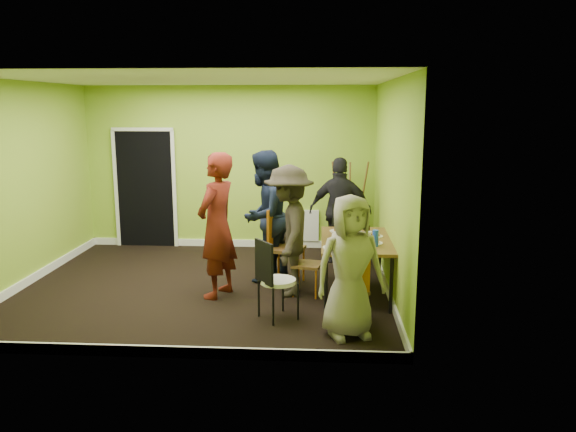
# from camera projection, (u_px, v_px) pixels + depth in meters

# --- Properties ---
(ground) EXTENTS (5.00, 5.00, 0.00)m
(ground) POSITION_uv_depth(u_px,v_px,m) (206.00, 286.00, 7.79)
(ground) COLOR black
(ground) RESTS_ON ground
(room_walls) EXTENTS (5.04, 4.54, 2.82)m
(room_walls) POSITION_uv_depth(u_px,v_px,m) (203.00, 216.00, 7.64)
(room_walls) COLOR #8EB72F
(room_walls) RESTS_ON ground
(dining_table) EXTENTS (0.90, 1.50, 0.75)m
(dining_table) POSITION_uv_depth(u_px,v_px,m) (356.00, 243.00, 7.34)
(dining_table) COLOR black
(dining_table) RESTS_ON ground
(chair_left_far) EXTENTS (0.54, 0.53, 1.07)m
(chair_left_far) POSITION_uv_depth(u_px,v_px,m) (281.00, 241.00, 7.84)
(chair_left_far) COLOR orange
(chair_left_far) RESTS_ON ground
(chair_left_near) EXTENTS (0.43, 0.43, 0.88)m
(chair_left_near) POSITION_uv_depth(u_px,v_px,m) (302.00, 258.00, 7.39)
(chair_left_near) COLOR orange
(chair_left_near) RESTS_ON ground
(chair_back_end) EXTENTS (0.41, 0.48, 0.97)m
(chair_back_end) POSITION_uv_depth(u_px,v_px,m) (345.00, 222.00, 8.73)
(chair_back_end) COLOR orange
(chair_back_end) RESTS_ON ground
(chair_front_end) EXTENTS (0.41, 0.41, 0.91)m
(chair_front_end) POSITION_uv_depth(u_px,v_px,m) (352.00, 283.00, 6.30)
(chair_front_end) COLOR orange
(chair_front_end) RESTS_ON ground
(chair_bentwood) EXTENTS (0.52, 0.52, 0.96)m
(chair_bentwood) POSITION_uv_depth(u_px,v_px,m) (273.00, 276.00, 6.49)
(chair_bentwood) COLOR black
(chair_bentwood) RESTS_ON ground
(easel) EXTENTS (0.63, 0.59, 1.56)m
(easel) POSITION_uv_depth(u_px,v_px,m) (349.00, 207.00, 9.50)
(easel) COLOR brown
(easel) RESTS_ON ground
(plate_near_left) EXTENTS (0.25, 0.25, 0.01)m
(plate_near_left) POSITION_uv_depth(u_px,v_px,m) (339.00, 231.00, 7.77)
(plate_near_left) COLOR white
(plate_near_left) RESTS_ON dining_table
(plate_near_right) EXTENTS (0.26, 0.26, 0.01)m
(plate_near_right) POSITION_uv_depth(u_px,v_px,m) (333.00, 248.00, 6.88)
(plate_near_right) COLOR white
(plate_near_right) RESTS_ON dining_table
(plate_far_back) EXTENTS (0.24, 0.24, 0.01)m
(plate_far_back) POSITION_uv_depth(u_px,v_px,m) (352.00, 229.00, 7.89)
(plate_far_back) COLOR white
(plate_far_back) RESTS_ON dining_table
(plate_far_front) EXTENTS (0.24, 0.24, 0.01)m
(plate_far_front) POSITION_uv_depth(u_px,v_px,m) (358.00, 251.00, 6.74)
(plate_far_front) COLOR white
(plate_far_front) RESTS_ON dining_table
(plate_wall_back) EXTENTS (0.23, 0.23, 0.01)m
(plate_wall_back) POSITION_uv_depth(u_px,v_px,m) (374.00, 236.00, 7.47)
(plate_wall_back) COLOR white
(plate_wall_back) RESTS_ON dining_table
(plate_wall_front) EXTENTS (0.24, 0.24, 0.01)m
(plate_wall_front) POSITION_uv_depth(u_px,v_px,m) (373.00, 243.00, 7.10)
(plate_wall_front) COLOR white
(plate_wall_front) RESTS_ON dining_table
(thermos) EXTENTS (0.07, 0.07, 0.22)m
(thermos) POSITION_uv_depth(u_px,v_px,m) (352.00, 230.00, 7.37)
(thermos) COLOR white
(thermos) RESTS_ON dining_table
(blue_bottle) EXTENTS (0.08, 0.08, 0.21)m
(blue_bottle) POSITION_uv_depth(u_px,v_px,m) (375.00, 238.00, 6.94)
(blue_bottle) COLOR blue
(blue_bottle) RESTS_ON dining_table
(orange_bottle) EXTENTS (0.04, 0.04, 0.08)m
(orange_bottle) POSITION_uv_depth(u_px,v_px,m) (356.00, 233.00, 7.50)
(orange_bottle) COLOR orange
(orange_bottle) RESTS_ON dining_table
(glass_mid) EXTENTS (0.07, 0.07, 0.10)m
(glass_mid) POSITION_uv_depth(u_px,v_px,m) (350.00, 233.00, 7.48)
(glass_mid) COLOR black
(glass_mid) RESTS_ON dining_table
(glass_back) EXTENTS (0.06, 0.06, 0.10)m
(glass_back) POSITION_uv_depth(u_px,v_px,m) (368.00, 229.00, 7.71)
(glass_back) COLOR black
(glass_back) RESTS_ON dining_table
(glass_front) EXTENTS (0.07, 0.07, 0.10)m
(glass_front) POSITION_uv_depth(u_px,v_px,m) (366.00, 246.00, 6.78)
(glass_front) COLOR black
(glass_front) RESTS_ON dining_table
(cup_a) EXTENTS (0.13, 0.13, 0.10)m
(cup_a) POSITION_uv_depth(u_px,v_px,m) (338.00, 240.00, 7.09)
(cup_a) COLOR white
(cup_a) RESTS_ON dining_table
(cup_b) EXTENTS (0.09, 0.09, 0.09)m
(cup_b) POSITION_uv_depth(u_px,v_px,m) (368.00, 235.00, 7.40)
(cup_b) COLOR white
(cup_b) RESTS_ON dining_table
(person_standing) EXTENTS (0.67, 0.81, 1.89)m
(person_standing) POSITION_uv_depth(u_px,v_px,m) (217.00, 226.00, 7.23)
(person_standing) COLOR #58170F
(person_standing) RESTS_ON ground
(person_left_far) EXTENTS (0.99, 1.10, 1.86)m
(person_left_far) POSITION_uv_depth(u_px,v_px,m) (264.00, 216.00, 7.94)
(person_left_far) COLOR black
(person_left_far) RESTS_ON ground
(person_left_near) EXTENTS (0.67, 1.13, 1.72)m
(person_left_near) POSITION_uv_depth(u_px,v_px,m) (289.00, 231.00, 7.31)
(person_left_near) COLOR black
(person_left_near) RESTS_ON ground
(person_back_end) EXTENTS (1.02, 0.50, 1.68)m
(person_back_end) POSITION_uv_depth(u_px,v_px,m) (340.00, 210.00, 8.85)
(person_back_end) COLOR black
(person_back_end) RESTS_ON ground
(person_front_end) EXTENTS (0.88, 0.71, 1.56)m
(person_front_end) POSITION_uv_depth(u_px,v_px,m) (350.00, 267.00, 5.99)
(person_front_end) COLOR gray
(person_front_end) RESTS_ON ground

